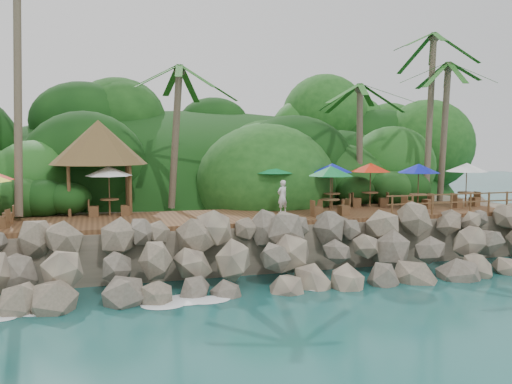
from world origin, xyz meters
name	(u,v)px	position (x,y,z in m)	size (l,w,h in m)	color
ground	(301,294)	(0.00, 0.00, 0.00)	(140.00, 140.00, 0.00)	#19514F
land_base	(213,214)	(0.00, 16.00, 1.05)	(32.00, 25.20, 2.10)	gray
jungle_hill	(193,215)	(0.00, 23.50, 0.00)	(44.80, 28.00, 15.40)	#143811
seawall	(283,254)	(0.00, 2.00, 1.15)	(29.00, 4.00, 2.30)	gray
terrace	(256,217)	(0.00, 6.00, 2.20)	(26.00, 5.00, 0.20)	brown
jungle_foliage	(216,232)	(0.00, 15.00, 0.00)	(44.00, 16.00, 12.00)	#143811
foam_line	(298,291)	(0.00, 0.30, 0.03)	(25.20, 0.80, 0.06)	white
palms	(244,31)	(0.19, 8.82, 11.56)	(33.46, 6.99, 14.74)	brown
palapa	(99,142)	(-7.22, 9.11, 5.79)	(4.76, 4.76, 4.60)	brown
dining_clusters	(267,173)	(0.68, 6.32, 4.28)	(25.80, 5.26, 2.38)	brown
railing	(452,201)	(9.34, 3.65, 2.91)	(7.20, 0.10, 1.00)	brown
waiter	(282,197)	(1.42, 6.19, 3.12)	(0.60, 0.39, 1.63)	white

